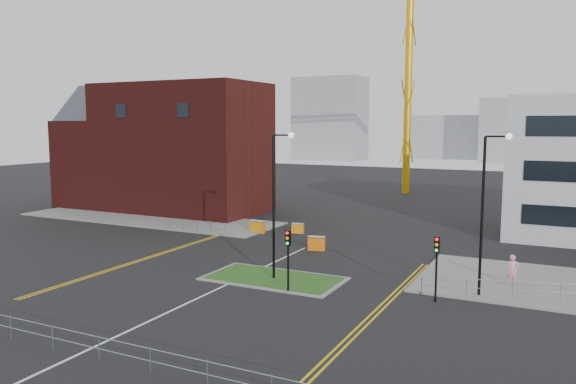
# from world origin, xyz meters

# --- Properties ---
(ground) EXTENTS (200.00, 200.00, 0.00)m
(ground) POSITION_xyz_m (0.00, 0.00, 0.00)
(ground) COLOR black
(ground) RESTS_ON ground
(pavement_left) EXTENTS (28.00, 8.00, 0.12)m
(pavement_left) POSITION_xyz_m (-20.00, 22.00, 0.06)
(pavement_left) COLOR slate
(pavement_left) RESTS_ON ground
(island_kerb) EXTENTS (8.60, 4.60, 0.08)m
(island_kerb) POSITION_xyz_m (2.00, 8.00, 0.04)
(island_kerb) COLOR slate
(island_kerb) RESTS_ON ground
(grass_island) EXTENTS (8.00, 4.00, 0.12)m
(grass_island) POSITION_xyz_m (2.00, 8.00, 0.06)
(grass_island) COLOR #26531B
(grass_island) RESTS_ON ground
(brick_building) EXTENTS (24.20, 10.07, 14.24)m
(brick_building) POSITION_xyz_m (-22.97, 28.00, 6.85)
(brick_building) COLOR #491312
(brick_building) RESTS_ON ground
(streetlamp_island) EXTENTS (1.46, 0.36, 9.18)m
(streetlamp_island) POSITION_xyz_m (2.22, 8.00, 5.41)
(streetlamp_island) COLOR black
(streetlamp_island) RESTS_ON ground
(streetlamp_right_near) EXTENTS (1.46, 0.36, 9.18)m
(streetlamp_right_near) POSITION_xyz_m (14.22, 10.00, 5.41)
(streetlamp_right_near) COLOR black
(streetlamp_right_near) RESTS_ON ground
(traffic_light_island) EXTENTS (0.28, 0.33, 3.65)m
(traffic_light_island) POSITION_xyz_m (4.00, 5.98, 2.57)
(traffic_light_island) COLOR black
(traffic_light_island) RESTS_ON ground
(traffic_light_right) EXTENTS (0.28, 0.33, 3.65)m
(traffic_light_right) POSITION_xyz_m (12.00, 7.98, 2.57)
(traffic_light_right) COLOR black
(traffic_light_right) RESTS_ON ground
(railing_front) EXTENTS (24.05, 0.05, 1.10)m
(railing_front) POSITION_xyz_m (0.00, -6.00, 0.78)
(railing_front) COLOR gray
(railing_front) RESTS_ON ground
(railing_left) EXTENTS (6.05, 0.05, 1.10)m
(railing_left) POSITION_xyz_m (-11.00, 18.00, 0.74)
(railing_left) COLOR gray
(railing_left) RESTS_ON ground
(centre_line) EXTENTS (0.15, 30.00, 0.01)m
(centre_line) POSITION_xyz_m (0.00, 2.00, 0.01)
(centre_line) COLOR silver
(centre_line) RESTS_ON ground
(yellow_left_a) EXTENTS (0.12, 24.00, 0.01)m
(yellow_left_a) POSITION_xyz_m (-9.00, 10.00, 0.01)
(yellow_left_a) COLOR gold
(yellow_left_a) RESTS_ON ground
(yellow_left_b) EXTENTS (0.12, 24.00, 0.01)m
(yellow_left_b) POSITION_xyz_m (-8.70, 10.00, 0.01)
(yellow_left_b) COLOR gold
(yellow_left_b) RESTS_ON ground
(yellow_right_a) EXTENTS (0.12, 20.00, 0.01)m
(yellow_right_a) POSITION_xyz_m (9.50, 6.00, 0.01)
(yellow_right_a) COLOR gold
(yellow_right_a) RESTS_ON ground
(yellow_right_b) EXTENTS (0.12, 20.00, 0.01)m
(yellow_right_b) POSITION_xyz_m (9.80, 6.00, 0.01)
(yellow_right_b) COLOR gold
(yellow_right_b) RESTS_ON ground
(skyline_a) EXTENTS (18.00, 12.00, 22.00)m
(skyline_a) POSITION_xyz_m (-40.00, 120.00, 11.00)
(skyline_a) COLOR gray
(skyline_a) RESTS_ON ground
(skyline_b) EXTENTS (24.00, 12.00, 16.00)m
(skyline_b) POSITION_xyz_m (10.00, 130.00, 8.00)
(skyline_b) COLOR gray
(skyline_b) RESTS_ON ground
(skyline_d) EXTENTS (30.00, 12.00, 12.00)m
(skyline_d) POSITION_xyz_m (-8.00, 140.00, 6.00)
(skyline_d) COLOR gray
(skyline_d) RESTS_ON ground
(pedestrian) EXTENTS (0.84, 0.74, 1.93)m
(pedestrian) POSITION_xyz_m (15.50, 12.99, 0.96)
(pedestrian) COLOR pink
(pedestrian) RESTS_ON ground
(barrier_left) EXTENTS (1.37, 0.54, 1.13)m
(barrier_left) POSITION_xyz_m (-6.32, 20.59, 0.61)
(barrier_left) COLOR orange
(barrier_left) RESTS_ON ground
(barrier_mid) EXTENTS (1.12, 0.53, 0.91)m
(barrier_mid) POSITION_xyz_m (-3.06, 22.09, 0.49)
(barrier_mid) COLOR orange
(barrier_mid) RESTS_ON ground
(barrier_right) EXTENTS (1.37, 0.73, 1.09)m
(barrier_right) POSITION_xyz_m (1.16, 16.61, 0.59)
(barrier_right) COLOR orange
(barrier_right) RESTS_ON ground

